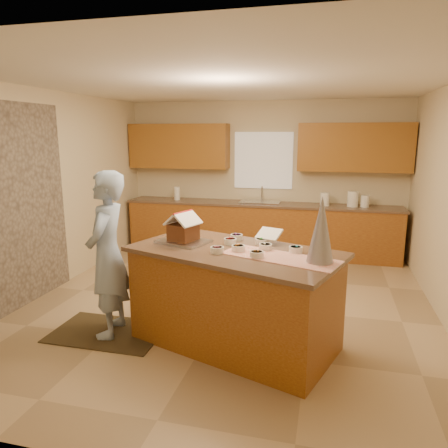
{
  "coord_description": "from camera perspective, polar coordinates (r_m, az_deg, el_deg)",
  "views": [
    {
      "loc": [
        1.17,
        -4.85,
        2.12
      ],
      "look_at": [
        -0.1,
        0.2,
        1.0
      ],
      "focal_mm": 33.68,
      "sensor_mm": 36.0,
      "label": 1
    }
  ],
  "objects": [
    {
      "name": "upper_cabinet_left",
      "position": [
        7.91,
        -6.12,
        10.46
      ],
      "size": [
        1.85,
        0.35,
        0.8
      ],
      "primitive_type": "cube",
      "color": "#9D6921",
      "rests_on": "wall_back"
    },
    {
      "name": "floor",
      "position": [
        5.42,
        0.52,
        -10.88
      ],
      "size": [
        5.5,
        5.5,
        0.0
      ],
      "primitive_type": "plane",
      "color": "tan",
      "rests_on": "ground"
    },
    {
      "name": "faucet",
      "position": [
        7.65,
        5.18,
        4.11
      ],
      "size": [
        0.03,
        0.03,
        0.28
      ],
      "primitive_type": "cylinder",
      "color": "silver",
      "rests_on": "back_counter_top"
    },
    {
      "name": "back_counter_top",
      "position": [
        7.5,
        4.94,
        2.71
      ],
      "size": [
        4.85,
        0.63,
        0.04
      ],
      "primitive_type": "cube",
      "color": "brown",
      "rests_on": "back_counter_base"
    },
    {
      "name": "cookbook",
      "position": [
        4.39,
        6.14,
        -1.36
      ],
      "size": [
        0.29,
        0.25,
        0.1
      ],
      "primitive_type": "cube",
      "rotation": [
        -1.13,
        0.0,
        -0.33
      ],
      "color": "white",
      "rests_on": "island_top"
    },
    {
      "name": "gingerbread_house",
      "position": [
        4.4,
        -5.55,
        -0.74
      ],
      "size": [
        0.38,
        0.39,
        0.31
      ],
      "color": "#5C2618",
      "rests_on": "baking_tray"
    },
    {
      "name": "canister_c",
      "position": [
        7.41,
        18.59,
        2.95
      ],
      "size": [
        0.14,
        0.14,
        0.2
      ],
      "primitive_type": "cylinder",
      "color": "white",
      "rests_on": "back_counter_top"
    },
    {
      "name": "upper_cabinet_right",
      "position": [
        7.44,
        17.29,
        9.89
      ],
      "size": [
        1.85,
        0.35,
        0.8
      ],
      "primitive_type": "cube",
      "color": "#9D6921",
      "rests_on": "wall_back"
    },
    {
      "name": "ceiling",
      "position": [
        5.03,
        0.58,
        18.76
      ],
      "size": [
        5.5,
        5.5,
        0.0
      ],
      "primitive_type": "plane",
      "color": "silver",
      "rests_on": "floor"
    },
    {
      "name": "boy",
      "position": [
        4.55,
        -15.52,
        -4.03
      ],
      "size": [
        0.52,
        0.7,
        1.75
      ],
      "primitive_type": "imported",
      "rotation": [
        0.0,
        0.0,
        -1.4
      ],
      "color": "#95ADD3",
      "rests_on": "rug"
    },
    {
      "name": "candy_bowls",
      "position": [
        4.18,
        3.53,
        -2.99
      ],
      "size": [
        0.86,
        0.73,
        0.06
      ],
      "color": "green",
      "rests_on": "island_top"
    },
    {
      "name": "baking_tray",
      "position": [
        4.43,
        -5.52,
        -2.35
      ],
      "size": [
        0.59,
        0.51,
        0.03
      ],
      "primitive_type": "cube",
      "rotation": [
        0.0,
        0.0,
        -0.33
      ],
      "color": "silver",
      "rests_on": "island_top"
    },
    {
      "name": "tinsel_tree",
      "position": [
        3.76,
        13.04,
        -0.75
      ],
      "size": [
        0.3,
        0.3,
        0.6
      ],
      "primitive_type": "cone",
      "rotation": [
        0.0,
        0.0,
        -0.33
      ],
      "color": "silver",
      "rests_on": "island_top"
    },
    {
      "name": "island_top",
      "position": [
        4.15,
        1.47,
        -3.81
      ],
      "size": [
        2.28,
        1.68,
        0.04
      ],
      "primitive_type": "cube",
      "rotation": [
        0.0,
        0.0,
        -0.33
      ],
      "color": "brown",
      "rests_on": "island_base"
    },
    {
      "name": "sink",
      "position": [
        7.5,
        4.94,
        2.64
      ],
      "size": [
        0.7,
        0.45,
        0.12
      ],
      "primitive_type": "cube",
      "color": "silver",
      "rests_on": "back_counter_top"
    },
    {
      "name": "wall_front",
      "position": [
        2.53,
        -14.31,
        -5.98
      ],
      "size": [
        5.5,
        5.5,
        0.0
      ],
      "primitive_type": "plane",
      "color": "beige",
      "rests_on": "floor"
    },
    {
      "name": "canister_a",
      "position": [
        7.39,
        13.54,
        3.3
      ],
      "size": [
        0.16,
        0.16,
        0.22
      ],
      "primitive_type": "cylinder",
      "color": "white",
      "rests_on": "back_counter_top"
    },
    {
      "name": "canister_b",
      "position": [
        7.39,
        17.08,
        3.27
      ],
      "size": [
        0.18,
        0.18,
        0.26
      ],
      "primitive_type": "cylinder",
      "color": "white",
      "rests_on": "back_counter_top"
    },
    {
      "name": "wall_left",
      "position": [
        6.13,
        -22.86,
        3.96
      ],
      "size": [
        5.5,
        5.5,
        0.0
      ],
      "primitive_type": "plane",
      "color": "beige",
      "rests_on": "floor"
    },
    {
      "name": "table_runner",
      "position": [
        3.92,
        7.61,
        -4.49
      ],
      "size": [
        1.16,
        0.73,
        0.01
      ],
      "primitive_type": "cube",
      "rotation": [
        0.0,
        0.0,
        -0.33
      ],
      "color": "#B9250D",
      "rests_on": "island_top"
    },
    {
      "name": "rug",
      "position": [
        4.89,
        -15.45,
        -13.95
      ],
      "size": [
        1.19,
        0.77,
        0.01
      ],
      "primitive_type": "cube",
      "color": "black",
      "rests_on": "floor"
    },
    {
      "name": "window_curtain",
      "position": [
        7.68,
        5.37,
        8.56
      ],
      "size": [
        1.05,
        0.03,
        1.0
      ],
      "primitive_type": "cube",
      "color": "white",
      "rests_on": "wall_back"
    },
    {
      "name": "wall_back",
      "position": [
        7.73,
        5.36,
        6.36
      ],
      "size": [
        5.5,
        5.5,
        0.0
      ],
      "primitive_type": "plane",
      "color": "beige",
      "rests_on": "floor"
    },
    {
      "name": "island_base",
      "position": [
        4.31,
        1.44,
        -10.22
      ],
      "size": [
        2.17,
        1.56,
        0.96
      ],
      "primitive_type": "cube",
      "rotation": [
        0.0,
        0.0,
        -0.33
      ],
      "color": "#955D1F",
      "rests_on": "floor"
    },
    {
      "name": "paper_towel",
      "position": [
        7.87,
        -6.4,
        4.16
      ],
      "size": [
        0.11,
        0.11,
        0.24
      ],
      "primitive_type": "cylinder",
      "color": "white",
      "rests_on": "back_counter_top"
    },
    {
      "name": "back_counter_base",
      "position": [
        7.59,
        4.87,
        -0.72
      ],
      "size": [
        4.8,
        0.6,
        0.88
      ],
      "primitive_type": "cube",
      "color": "#955D1F",
      "rests_on": "floor"
    },
    {
      "name": "stone_accent",
      "position": [
        5.52,
        -27.53,
        1.69
      ],
      "size": [
        0.0,
        2.5,
        2.5
      ],
      "primitive_type": "plane",
      "rotation": [
        1.57,
        0.0,
        1.57
      ],
      "color": "gray",
      "rests_on": "wall_left"
    }
  ]
}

